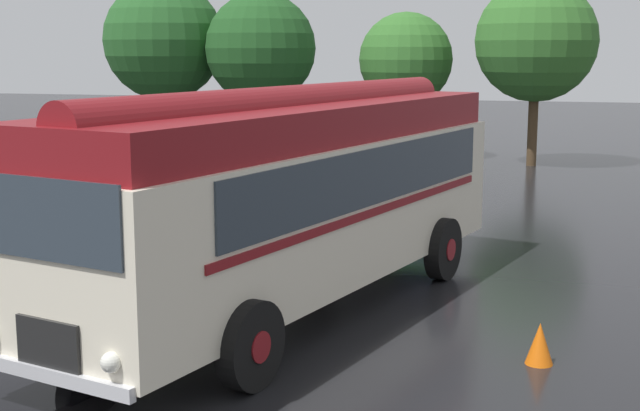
{
  "coord_description": "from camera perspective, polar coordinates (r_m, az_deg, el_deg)",
  "views": [
    {
      "loc": [
        4.36,
        -12.91,
        4.01
      ],
      "look_at": [
        0.39,
        1.46,
        1.4
      ],
      "focal_mm": 50.0,
      "sensor_mm": 36.0,
      "label": 1
    }
  ],
  "objects": [
    {
      "name": "tree_left_of_centre",
      "position": [
        33.23,
        -3.79,
        10.0
      ],
      "size": [
        4.07,
        4.07,
        6.11
      ],
      "color": "#4C3823",
      "rests_on": "ground"
    },
    {
      "name": "ground_plane",
      "position": [
        14.2,
        -3.1,
        -6.48
      ],
      "size": [
        120.0,
        120.0,
        0.0
      ],
      "primitive_type": "plane",
      "color": "black"
    },
    {
      "name": "car_near_left",
      "position": [
        26.69,
        1.51,
        3.12
      ],
      "size": [
        2.07,
        4.26,
        1.66
      ],
      "color": "#B7BABF",
      "rests_on": "ground"
    },
    {
      "name": "tree_far_left",
      "position": [
        34.98,
        -9.9,
        10.32
      ],
      "size": [
        4.57,
        4.57,
        6.66
      ],
      "color": "#4C3823",
      "rests_on": "ground"
    },
    {
      "name": "tree_centre",
      "position": [
        33.1,
        5.55,
        9.38
      ],
      "size": [
        3.42,
        3.42,
        5.38
      ],
      "color": "#4C3823",
      "rests_on": "ground"
    },
    {
      "name": "vintage_bus",
      "position": [
        13.62,
        -1.71,
        0.99
      ],
      "size": [
        4.92,
        10.38,
        3.49
      ],
      "color": "silver",
      "rests_on": "ground"
    },
    {
      "name": "car_mid_left",
      "position": [
        26.81,
        7.04,
        3.08
      ],
      "size": [
        2.35,
        4.38,
        1.66
      ],
      "color": "navy",
      "rests_on": "ground"
    },
    {
      "name": "traffic_cone",
      "position": [
        11.96,
        13.88,
        -8.57
      ],
      "size": [
        0.36,
        0.36,
        0.55
      ],
      "primitive_type": "cone",
      "color": "orange",
      "rests_on": "ground"
    },
    {
      "name": "tree_right_of_centre",
      "position": [
        31.91,
        13.83,
        10.25
      ],
      "size": [
        4.2,
        4.2,
        6.42
      ],
      "color": "#4C3823",
      "rests_on": "ground"
    }
  ]
}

